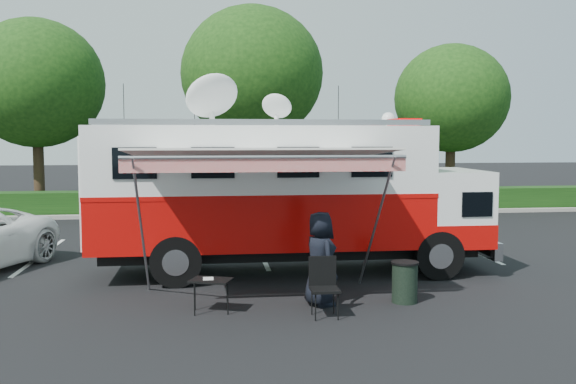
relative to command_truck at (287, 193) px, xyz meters
name	(u,v)px	position (x,y,z in m)	size (l,w,h in m)	color
ground_plane	(291,273)	(0.08, 0.00, -1.92)	(120.00, 120.00, 0.00)	black
back_border	(279,96)	(1.22, 12.90, 3.08)	(60.00, 6.14, 8.87)	#9E998E
stall_lines	(260,251)	(-0.42, 3.00, -1.91)	(24.12, 5.50, 0.01)	silver
command_truck	(287,193)	(0.00, 0.00, 0.00)	(9.33, 2.57, 4.48)	black
awning	(261,156)	(-0.84, -2.67, 0.97)	(5.09, 2.63, 3.08)	white
person	(320,305)	(0.27, -2.99, -1.92)	(0.89, 0.58, 1.82)	black
folding_table	(211,282)	(-1.83, -3.24, -1.34)	(0.87, 0.74, 0.63)	black
folding_chair	(324,281)	(0.21, -3.71, -1.28)	(0.51, 0.53, 1.07)	black
trash_bin	(405,282)	(1.96, -2.99, -1.51)	(0.54, 0.54, 0.81)	black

